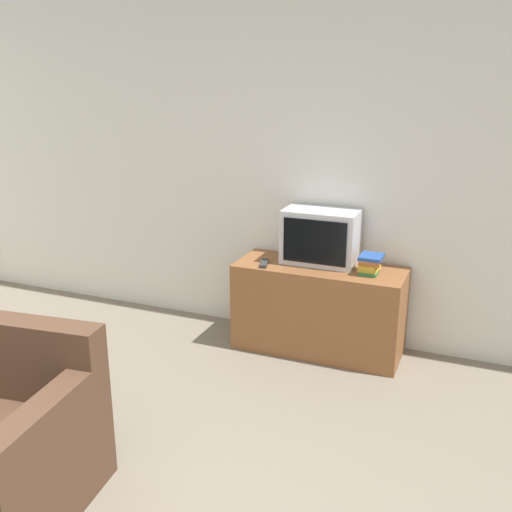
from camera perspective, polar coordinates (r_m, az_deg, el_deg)
The scene contains 5 objects.
wall_back at distance 4.72m, azimuth 0.78°, elevation 8.19°, with size 9.00×0.06×2.60m.
tv_stand at distance 4.54m, azimuth 6.01°, elevation -4.99°, with size 1.25×0.48×0.67m.
television at distance 4.45m, azimuth 6.17°, elevation 1.84°, with size 0.55×0.32×0.40m.
book_stack at distance 4.31m, azimuth 10.80°, elevation -0.66°, with size 0.17×0.22×0.14m.
remote_on_stand at distance 4.43m, azimuth 0.78°, elevation -0.70°, with size 0.09×0.18×0.02m.
Camera 1 is at (1.71, -1.30, 2.07)m, focal length 42.00 mm.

